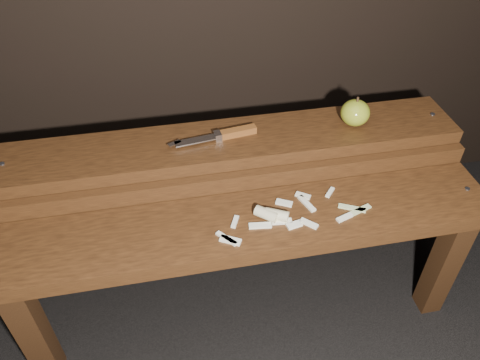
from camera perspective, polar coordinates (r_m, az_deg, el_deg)
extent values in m
plane|color=black|center=(1.46, 0.47, -15.01)|extent=(60.00, 60.00, 0.00)
cube|color=black|center=(1.29, -23.87, -16.58)|extent=(0.06, 0.06, 0.38)
cube|color=black|center=(1.42, 23.59, -9.35)|extent=(0.06, 0.06, 0.38)
cube|color=#381E0D|center=(1.11, 1.09, -5.63)|extent=(1.20, 0.20, 0.04)
cylinder|color=slate|center=(1.30, 25.98, -0.97)|extent=(0.01, 0.01, 0.00)
cube|color=black|center=(1.44, -22.82, -5.69)|extent=(0.06, 0.06, 0.46)
cube|color=black|center=(1.56, 18.79, -0.23)|extent=(0.06, 0.06, 0.46)
cube|color=#381E0D|center=(1.16, -0.05, -0.21)|extent=(1.20, 0.02, 0.05)
cube|color=#381E0D|center=(1.22, -1.00, 4.42)|extent=(1.20, 0.18, 0.04)
cylinder|color=slate|center=(1.26, -27.02, 1.76)|extent=(0.01, 0.01, 0.00)
cylinder|color=slate|center=(1.40, 22.43, 7.42)|extent=(0.01, 0.01, 0.00)
ellipsoid|color=olive|center=(1.27, 13.86, 7.96)|extent=(0.08, 0.08, 0.07)
cylinder|color=#382314|center=(1.25, 14.16, 9.51)|extent=(0.01, 0.01, 0.01)
cube|color=brown|center=(1.21, -0.20, 5.88)|extent=(0.10, 0.04, 0.02)
cube|color=silver|center=(1.20, -2.74, 5.37)|extent=(0.02, 0.03, 0.02)
cube|color=silver|center=(1.19, -5.52, 4.80)|extent=(0.11, 0.04, 0.00)
cube|color=silver|center=(1.18, -8.00, 4.44)|extent=(0.04, 0.03, 0.00)
cube|color=beige|center=(1.10, 8.40, -5.27)|extent=(0.04, 0.04, 0.01)
cube|color=beige|center=(1.09, 6.62, -5.46)|extent=(0.04, 0.02, 0.01)
cube|color=beige|center=(1.18, 10.92, -1.49)|extent=(0.03, 0.03, 0.01)
cube|color=beige|center=(1.16, 7.69, -1.90)|extent=(0.04, 0.03, 0.01)
cube|color=beige|center=(1.08, 2.47, -5.57)|extent=(0.05, 0.02, 0.01)
cube|color=beige|center=(1.09, 5.10, -5.05)|extent=(0.05, 0.02, 0.01)
cube|color=beige|center=(1.14, 5.40, -2.79)|extent=(0.04, 0.03, 0.01)
cube|color=beige|center=(1.09, -0.61, -5.11)|extent=(0.03, 0.04, 0.01)
cube|color=beige|center=(1.05, -1.17, -7.35)|extent=(0.05, 0.04, 0.01)
cube|color=beige|center=(1.05, -1.65, -7.14)|extent=(0.04, 0.05, 0.01)
cube|color=beige|center=(1.12, 12.63, -4.48)|extent=(0.04, 0.03, 0.01)
cube|color=beige|center=(1.14, 8.12, -2.85)|extent=(0.03, 0.06, 0.01)
cylinder|color=#C9BB8C|center=(1.09, 3.25, -4.17)|extent=(0.06, 0.06, 0.03)
cylinder|color=#C9BB8C|center=(1.09, 4.49, -4.25)|extent=(0.06, 0.05, 0.03)
cube|color=#BCC988|center=(1.15, 14.34, -3.61)|extent=(0.07, 0.03, 0.00)
cube|color=#BCC988|center=(1.15, 13.50, -3.34)|extent=(0.06, 0.04, 0.00)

